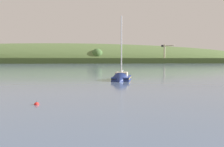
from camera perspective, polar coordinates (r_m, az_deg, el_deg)
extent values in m
cube|color=#3C4E24|center=(266.16, 0.79, 2.79)|extent=(592.69, 99.00, 4.76)
ellipsoid|color=#56703D|center=(291.45, -11.23, 2.30)|extent=(475.89, 112.29, 41.25)
sphere|color=#476B38|center=(253.44, -3.18, 4.15)|extent=(10.66, 10.66, 10.66)
cube|color=#4C4C51|center=(253.97, 11.14, 2.40)|extent=(4.81, 4.81, 2.00)
cylinder|color=#BCB293|center=(254.00, 11.16, 4.37)|extent=(1.55, 1.55, 15.46)
cylinder|color=#BCB293|center=(251.59, 12.04, 5.85)|extent=(8.35, 9.12, 0.85)
cube|color=#333338|center=(255.43, 10.80, 5.82)|extent=(2.84, 2.82, 1.86)
cube|color=navy|center=(53.43, 2.11, -1.35)|extent=(4.48, 8.39, 1.43)
cone|color=navy|center=(49.47, 1.70, -1.71)|extent=(3.45, 2.45, 3.18)
cube|color=gold|center=(53.40, 2.11, -0.95)|extent=(4.51, 8.39, 0.15)
cube|color=#BCB299|center=(53.15, 2.09, -0.15)|extent=(2.77, 3.89, 0.83)
cylinder|color=silver|center=(52.32, 2.03, 5.84)|extent=(0.23, 0.23, 11.86)
cylinder|color=silver|center=(54.41, 2.22, 0.52)|extent=(0.81, 4.17, 0.19)
sphere|color=red|center=(25.93, -15.85, -6.44)|extent=(0.48, 0.48, 0.48)
cylinder|color=black|center=(25.89, -15.86, -5.83)|extent=(0.04, 0.04, 0.08)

